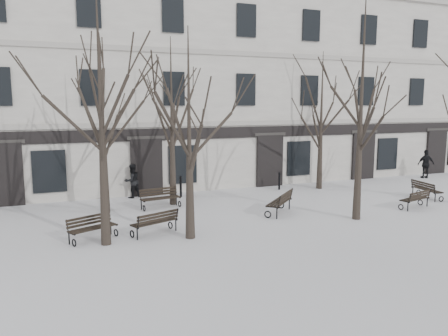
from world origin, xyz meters
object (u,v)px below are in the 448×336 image
tree_1 (189,109)px  bench_1 (155,222)px  bench_3 (160,197)px  bench_5 (426,189)px  bench_0 (92,227)px  bench_4 (281,202)px  tree_0 (100,82)px  tree_2 (362,78)px  bench_2 (416,199)px

tree_1 → bench_1: 4.23m
tree_1 → bench_3: 6.20m
tree_1 → bench_5: 13.49m
bench_0 → bench_4: (7.80, 0.83, 0.07)m
tree_0 → bench_5: 16.37m
tree_2 → bench_5: size_ratio=5.06×
bench_0 → bench_1: bench_1 is taller
tree_0 → tree_1: bearing=-7.2°
tree_2 → bench_0: tree_2 is taller
tree_0 → tree_1: 2.96m
tree_1 → bench_3: tree_1 is taller
bench_4 → bench_5: (8.14, 0.03, -0.06)m
tree_2 → bench_5: (5.70, 1.93, -5.16)m
bench_1 → tree_0: bearing=-5.7°
tree_0 → bench_2: bearing=0.5°
bench_5 → bench_2: bearing=132.3°
tree_0 → bench_4: bearing=11.5°
tree_0 → bench_2: (13.50, 0.11, -4.87)m
tree_0 → bench_3: bearing=56.8°
tree_0 → bench_5: size_ratio=4.78×
tree_1 → bench_5: size_ratio=4.03×
tree_0 → tree_1: tree_0 is taller
bench_1 → tree_1: bearing=119.8°
bench_1 → bench_4: size_ratio=0.99×
tree_0 → bench_2: tree_0 is taller
bench_1 → bench_3: (1.09, 3.90, 0.01)m
bench_0 → bench_3: size_ratio=0.94×
bench_0 → bench_5: (15.94, 0.85, 0.01)m
bench_3 → bench_5: bench_3 is taller
bench_3 → bench_4: bearing=-41.0°
bench_0 → bench_2: 13.89m
bench_3 → tree_2: bearing=-43.0°
tree_2 → bench_1: (-8.08, 0.89, -5.15)m
bench_2 → bench_3: (-10.63, 4.28, 0.04)m
tree_1 → tree_2: (7.04, -0.04, 1.15)m
bench_0 → bench_5: 15.96m
tree_1 → tree_2: tree_2 is taller
tree_2 → bench_4: size_ratio=4.91×
bench_5 → bench_0: bearing=100.8°
tree_0 → bench_0: (-0.38, 0.68, -4.87)m
tree_1 → bench_4: (4.59, 1.86, -3.95)m
bench_2 → bench_3: bearing=-36.2°
bench_1 → bench_3: bearing=-126.8°
tree_0 → bench_4: 8.96m
tree_1 → bench_3: bearing=89.4°
tree_0 → bench_1: (1.78, 0.49, -4.85)m
tree_1 → bench_1: (-1.04, 0.85, -4.01)m
bench_1 → bench_2: bench_1 is taller
bench_3 → bench_4: (4.54, -2.89, 0.04)m
tree_1 → bench_5: tree_1 is taller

